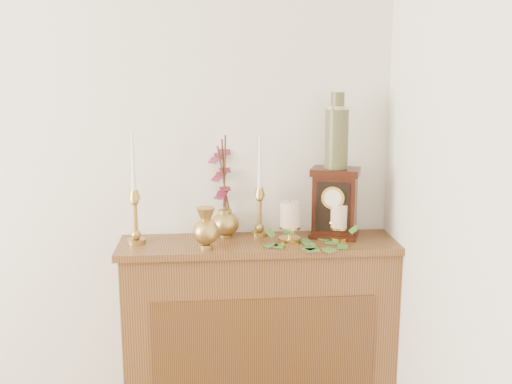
{
  "coord_description": "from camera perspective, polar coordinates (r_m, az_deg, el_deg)",
  "views": [
    {
      "loc": [
        1.17,
        -0.43,
        1.68
      ],
      "look_at": [
        1.38,
        2.05,
        1.16
      ],
      "focal_mm": 42.0,
      "sensor_mm": 36.0,
      "label": 1
    }
  ],
  "objects": [
    {
      "name": "console_shelf",
      "position": [
        2.82,
        0.39,
        -14.33
      ],
      "size": [
        1.24,
        0.34,
        0.93
      ],
      "color": "brown",
      "rests_on": "ground"
    },
    {
      "name": "candlestick_left",
      "position": [
        2.62,
        -11.46,
        -1.49
      ],
      "size": [
        0.08,
        0.08,
        0.48
      ],
      "rotation": [
        0.0,
        0.0,
        0.17
      ],
      "color": "tan",
      "rests_on": "console_shelf"
    },
    {
      "name": "candlestick_center",
      "position": [
        2.69,
        0.35,
        -1.13
      ],
      "size": [
        0.08,
        0.08,
        0.45
      ],
      "rotation": [
        0.0,
        0.0,
        -0.43
      ],
      "color": "tan",
      "rests_on": "console_shelf"
    },
    {
      "name": "bud_vase",
      "position": [
        2.52,
        -4.8,
        -3.5
      ],
      "size": [
        0.11,
        0.11,
        0.18
      ],
      "rotation": [
        0.0,
        0.0,
        0.02
      ],
      "color": "tan",
      "rests_on": "console_shelf"
    },
    {
      "name": "ginger_jar",
      "position": [
        2.7,
        -3.23,
        0.21
      ],
      "size": [
        0.19,
        0.2,
        0.47
      ],
      "rotation": [
        0.0,
        0.0,
        -0.38
      ],
      "color": "tan",
      "rests_on": "console_shelf"
    },
    {
      "name": "pillar_candle_left",
      "position": [
        2.62,
        3.24,
        -2.62
      ],
      "size": [
        0.1,
        0.1,
        0.19
      ],
      "rotation": [
        0.0,
        0.0,
        0.09
      ],
      "color": "gold",
      "rests_on": "console_shelf"
    },
    {
      "name": "pillar_candle_right",
      "position": [
        2.66,
        7.92,
        -2.67
      ],
      "size": [
        0.09,
        0.09,
        0.17
      ],
      "rotation": [
        0.0,
        0.0,
        -0.42
      ],
      "color": "gold",
      "rests_on": "console_shelf"
    },
    {
      "name": "ivy_garland",
      "position": [
        2.59,
        5.79,
        -4.73
      ],
      "size": [
        0.49,
        0.22,
        0.09
      ],
      "rotation": [
        0.0,
        0.0,
        0.06
      ],
      "color": "#3B6B29",
      "rests_on": "console_shelf"
    },
    {
      "name": "mantel_clock",
      "position": [
        2.7,
        7.5,
        -1.09
      ],
      "size": [
        0.25,
        0.21,
        0.31
      ],
      "rotation": [
        0.0,
        0.0,
        -0.34
      ],
      "color": "#34140A",
      "rests_on": "console_shelf"
    },
    {
      "name": "ceramic_vase",
      "position": [
        2.65,
        7.69,
        5.45
      ],
      "size": [
        0.1,
        0.1,
        0.33
      ],
      "rotation": [
        0.0,
        0.0,
        -0.34
      ],
      "color": "#1A3526",
      "rests_on": "mantel_clock"
    }
  ]
}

